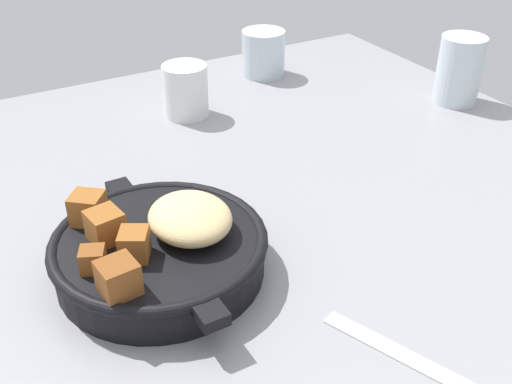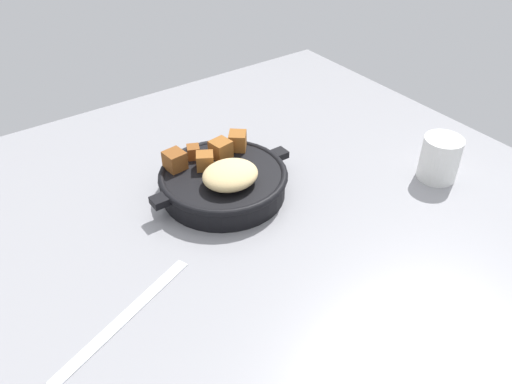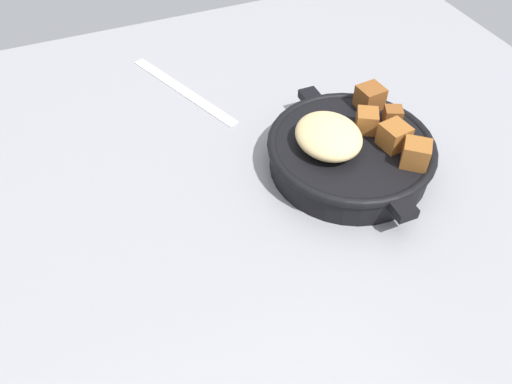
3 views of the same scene
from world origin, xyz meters
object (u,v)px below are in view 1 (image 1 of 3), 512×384
Objects in this scene: butter_knife at (450,379)px; water_glass_short at (263,53)px; white_creamer_pitcher at (186,91)px; water_glass_tall at (459,70)px; cast_iron_skillet at (160,248)px.

butter_knife is 67.26cm from water_glass_short.
white_creamer_pitcher is (-55.64, 2.37, 3.60)cm from butter_knife.
butter_knife is 3.01× the size of white_creamer_pitcher.
butter_knife is 2.25× the size of water_glass_tall.
cast_iron_skillet is at bearing -27.94° from white_creamer_pitcher.
water_glass_short is (-64.06, 20.20, 3.54)cm from butter_knife.
cast_iron_skillet reaches higher than butter_knife.
butter_knife is 55.81cm from white_creamer_pitcher.
cast_iron_skillet is 53.20cm from water_glass_short.
butter_knife is (23.77, 14.53, -2.65)cm from cast_iron_skillet.
white_creamer_pitcher is (-31.87, 16.90, 0.95)cm from cast_iron_skillet.
water_glass_tall is 1.33× the size of white_creamer_pitcher.
cast_iron_skillet is 36.09cm from white_creamer_pitcher.
white_creamer_pitcher reaches higher than cast_iron_skillet.
water_glass_short is 19.72cm from white_creamer_pitcher.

